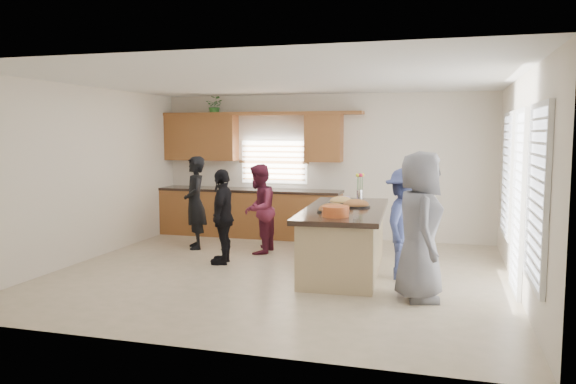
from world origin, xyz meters
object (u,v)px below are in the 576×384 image
(woman_left_mid, at_px, (259,209))
(woman_left_front, at_px, (223,216))
(woman_right_front, at_px, (420,226))
(woman_right_back, at_px, (405,224))
(island, at_px, (344,241))
(woman_left_back, at_px, (195,203))
(salad_bowl, at_px, (336,211))

(woman_left_mid, distance_m, woman_left_front, 0.92)
(woman_left_mid, height_order, woman_right_front, woman_right_front)
(woman_left_front, height_order, woman_right_back, woman_right_back)
(island, distance_m, woman_left_mid, 1.87)
(woman_left_back, bearing_deg, woman_left_front, 13.23)
(salad_bowl, xyz_separation_m, woman_right_back, (0.86, 0.66, -0.24))
(woman_left_back, relative_size, woman_left_front, 1.10)
(salad_bowl, bearing_deg, woman_left_front, 156.14)
(island, distance_m, salad_bowl, 1.05)
(woman_left_front, bearing_deg, woman_right_front, 59.05)
(island, bearing_deg, woman_right_back, -16.97)
(island, height_order, woman_left_front, woman_left_front)
(salad_bowl, relative_size, woman_left_back, 0.22)
(woman_left_mid, xyz_separation_m, woman_right_back, (2.53, -1.08, 0.03))
(woman_left_mid, bearing_deg, salad_bowl, 42.87)
(salad_bowl, xyz_separation_m, woman_left_back, (-2.88, 1.81, -0.21))
(woman_left_back, height_order, woman_left_mid, woman_left_back)
(woman_left_mid, height_order, woman_left_front, woman_left_mid)
(woman_left_back, distance_m, woman_left_front, 1.31)
(woman_left_back, xyz_separation_m, woman_left_mid, (1.21, -0.07, -0.06))
(island, relative_size, salad_bowl, 7.70)
(salad_bowl, relative_size, woman_left_mid, 0.24)
(island, height_order, woman_right_front, woman_right_front)
(woman_right_front, bearing_deg, island, 33.76)
(woman_right_back, bearing_deg, woman_left_back, 83.75)
(island, bearing_deg, woman_left_front, 176.79)
(woman_left_front, bearing_deg, salad_bowl, 55.80)
(woman_left_back, xyz_separation_m, woman_left_front, (0.92, -0.94, -0.07))
(woman_left_back, bearing_deg, woman_right_back, 41.91)
(woman_left_back, distance_m, woman_left_mid, 1.22)
(woman_right_back, relative_size, woman_right_front, 0.86)
(woman_left_mid, relative_size, woman_right_back, 0.97)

